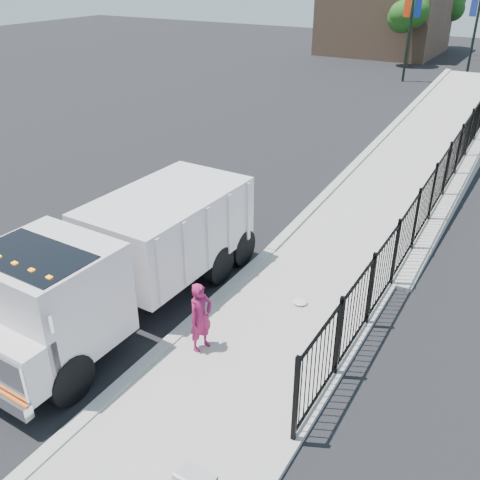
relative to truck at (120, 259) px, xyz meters
The scene contains 14 objects.
ground 2.31m from the truck, 14.56° to the left, with size 120.00×120.00×0.00m, color black.
sidewalk 4.19m from the truck, 23.52° to the right, with size 3.55×12.00×0.12m, color #9E998E.
curb 2.71m from the truck, 43.11° to the right, with size 0.30×12.00×0.16m, color #ADAAA3.
ramp 16.94m from the truck, 76.99° to the left, with size 3.95×24.00×1.70m, color #9E998E.
iron_fence 13.50m from the truck, 67.22° to the left, with size 0.10×28.00×1.80m, color black.
truck is the anchor object (origin of this frame).
worker 2.50m from the truck, ahead, with size 0.59×0.39×1.61m, color #8E184A.
debris 4.48m from the truck, 33.37° to the left, with size 0.36×0.36×0.09m, color silver.
light_pole_0 31.91m from the truck, 92.85° to the left, with size 3.77×0.22×8.00m.
light_pole_1 34.55m from the truck, 87.28° to the left, with size 3.77×0.22×8.00m.
light_pole_2 43.39m from the truck, 93.43° to the left, with size 3.77×0.22×8.00m.
tree_0 37.83m from the truck, 94.97° to the left, with size 2.59×2.59×5.29m.
tree_2 50.40m from the truck, 93.30° to the left, with size 2.69×2.69×5.34m.
building 45.10m from the truck, 99.36° to the left, with size 10.00×10.00×8.00m, color #8C664C.
Camera 1 is at (6.15, -8.31, 7.63)m, focal length 40.00 mm.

